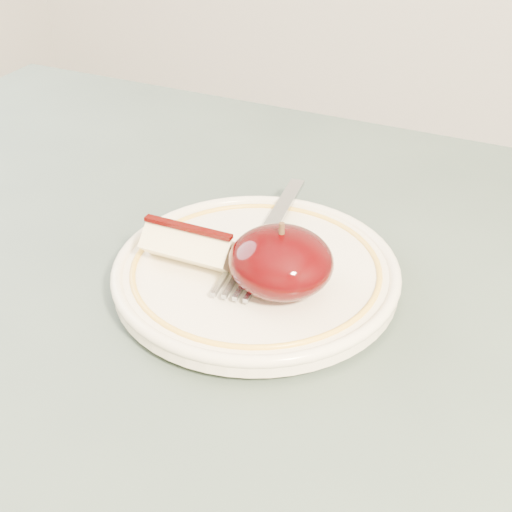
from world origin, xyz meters
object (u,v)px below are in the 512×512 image
at_px(plate, 256,272).
at_px(apple_half, 281,262).
at_px(table, 137,458).
at_px(fork, 266,236).

bearing_deg(plate, apple_half, -31.76).
bearing_deg(table, apple_half, 56.14).
relative_size(plate, fork, 1.18).
relative_size(table, fork, 5.00).
bearing_deg(apple_half, fork, 123.86).
distance_m(plate, fork, 0.04).
xyz_separation_m(table, plate, (0.04, 0.12, 0.10)).
height_order(plate, apple_half, apple_half).
bearing_deg(plate, fork, 103.08).
bearing_deg(table, plate, 70.97).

